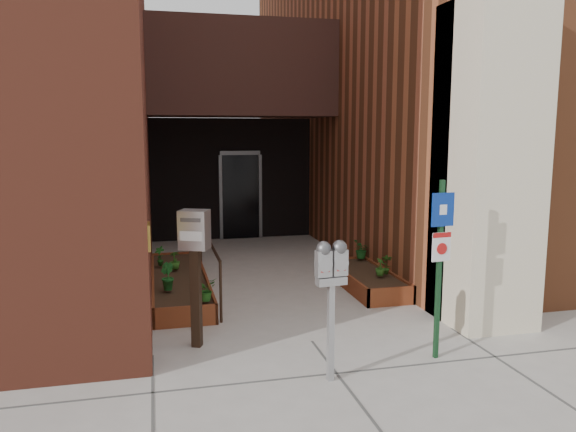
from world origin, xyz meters
TOP-DOWN VIEW (x-y plane):
  - ground at (0.00, 0.00)m, footprint 80.00×80.00m
  - architecture at (-0.18, 6.89)m, footprint 20.00×14.60m
  - planter_left at (-1.55, 2.70)m, footprint 0.90×3.60m
  - planter_right at (1.60, 2.20)m, footprint 0.80×2.20m
  - handrail at (-1.05, 2.65)m, footprint 0.04×3.34m
  - parking_meter at (-0.12, -1.14)m, footprint 0.35×0.18m
  - sign_post at (1.30, -0.86)m, footprint 0.29×0.08m
  - payment_dropbox at (-1.45, 0.18)m, footprint 0.42×0.37m
  - shrub_left_a at (-1.25, 1.11)m, footprint 0.41×0.41m
  - shrub_left_b at (-1.77, 1.81)m, footprint 0.31×0.31m
  - shrub_left_c at (-1.60, 3.09)m, footprint 0.22×0.22m
  - shrub_left_d at (-1.85, 3.42)m, footprint 0.26×0.26m
  - shrub_right_a at (1.70, 1.84)m, footprint 0.23×0.23m
  - shrub_right_b at (1.85, 1.91)m, footprint 0.24×0.24m
  - shrub_right_c at (1.85, 3.10)m, footprint 0.44×0.44m

SIDE VIEW (x-z plane):
  - ground at x=0.00m, z-range 0.00..0.00m
  - planter_left at x=-1.55m, z-range -0.02..0.28m
  - planter_right at x=1.60m, z-range -0.02..0.28m
  - shrub_right_a at x=1.70m, z-range 0.30..0.59m
  - shrub_left_c at x=-1.60m, z-range 0.30..0.62m
  - shrub_left_a at x=-1.25m, z-range 0.30..0.62m
  - shrub_right_b at x=1.85m, z-range 0.30..0.64m
  - shrub_right_c at x=1.85m, z-range 0.30..0.65m
  - shrub_left_d at x=-1.85m, z-range 0.30..0.65m
  - shrub_left_b at x=-1.77m, z-range 0.30..0.71m
  - handrail at x=-1.05m, z-range 0.30..1.20m
  - parking_meter at x=-0.12m, z-range 0.42..1.97m
  - payment_dropbox at x=-1.45m, z-range 0.38..2.12m
  - sign_post at x=1.30m, z-range 0.24..2.38m
  - architecture at x=-0.18m, z-range -0.02..9.98m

